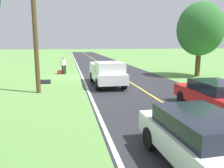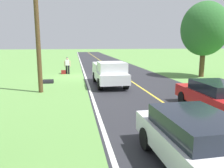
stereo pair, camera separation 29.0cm
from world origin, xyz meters
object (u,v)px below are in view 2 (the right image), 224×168
Objects in this scene: hitchhiker_walking at (67,64)px; pickup_truck_passing at (110,73)px; tree_far_side_near at (205,29)px; utility_pole_roadside at (37,30)px; sedan_mid_oncoming at (215,96)px; sedan_ahead_same_lane at (199,142)px; suitcase_carried at (64,72)px.

pickup_truck_passing is (-3.28, 7.08, -0.01)m from hitchhiker_walking.
utility_pole_roadside is (13.96, 4.55, -0.46)m from tree_far_side_near.
pickup_truck_passing is at bearing 18.14° from tree_far_side_near.
hitchhiker_walking is at bearing -65.17° from pickup_truck_passing.
hitchhiker_walking is 15.87m from sedan_mid_oncoming.
tree_far_side_near is 14.70m from utility_pole_roadside.
tree_far_side_near reaches higher than sedan_mid_oncoming.
hitchhiker_walking is at bearing -99.58° from utility_pole_roadside.
utility_pole_roadside reaches higher than sedan_ahead_same_lane.
pickup_truck_passing is at bearing 114.83° from hitchhiker_walking.
tree_far_side_near is 1.54× the size of sedan_ahead_same_lane.
suitcase_carried is 0.07× the size of tree_far_side_near.
tree_far_side_near reaches higher than hitchhiker_walking.
sedan_ahead_same_lane is at bearing 117.21° from utility_pole_roadside.
suitcase_carried is 18.95m from sedan_ahead_same_lane.
hitchhiker_walking is 3.80× the size of suitcase_carried.
sedan_mid_oncoming is (5.48, 10.17, -3.63)m from tree_far_side_near.
hitchhiker_walking is at bearing -78.81° from sedan_ahead_same_lane.
sedan_ahead_same_lane is (3.36, 4.36, 0.00)m from sedan_mid_oncoming.
sedan_mid_oncoming is at bearing -127.58° from sedan_ahead_same_lane.
sedan_ahead_same_lane is at bearing 58.71° from tree_far_side_near.
sedan_ahead_same_lane is (8.83, 14.53, -3.63)m from tree_far_side_near.
sedan_ahead_same_lane is 0.57× the size of utility_pole_roadside.
suitcase_carried is 7.94m from pickup_truck_passing.
hitchhiker_walking is 0.26× the size of tree_far_side_near.
pickup_truck_passing is (-3.69, 6.99, 0.76)m from suitcase_carried.
pickup_truck_passing is 0.69× the size of utility_pole_roadside.
utility_pole_roadside reaches higher than sedan_mid_oncoming.
tree_far_side_near reaches higher than sedan_ahead_same_lane.
tree_far_side_near is at bearing -161.93° from utility_pole_roadside.
sedan_mid_oncoming and sedan_ahead_same_lane have the same top height.
hitchhiker_walking is 0.22× the size of utility_pole_roadside.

